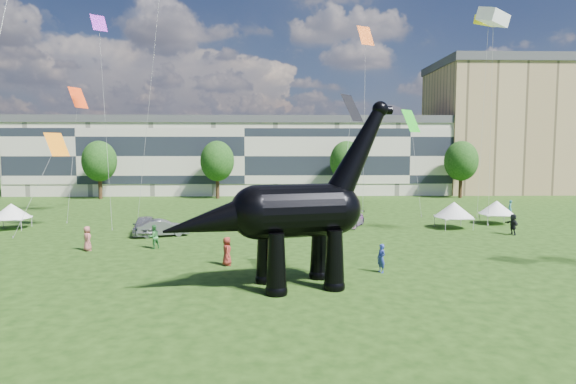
{
  "coord_description": "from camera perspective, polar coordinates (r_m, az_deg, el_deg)",
  "views": [
    {
      "loc": [
        -3.09,
        -21.41,
        7.63
      ],
      "look_at": [
        -2.3,
        8.0,
        5.0
      ],
      "focal_mm": 30.0,
      "sensor_mm": 36.0,
      "label": 1
    }
  ],
  "objects": [
    {
      "name": "tree_far_right",
      "position": [
        79.91,
        19.85,
        3.84
      ],
      "size": [
        5.2,
        5.2,
        9.44
      ],
      "color": "#382314",
      "rests_on": "ground"
    },
    {
      "name": "gazebo_near",
      "position": [
        49.11,
        19.06,
        -1.99
      ],
      "size": [
        3.85,
        3.85,
        2.56
      ],
      "rotation": [
        0.0,
        0.0,
        0.05
      ],
      "color": "white",
      "rests_on": "ground"
    },
    {
      "name": "car_dark",
      "position": [
        47.95,
        7.41,
        -3.24
      ],
      "size": [
        3.75,
        5.24,
        1.41
      ],
      "primitive_type": "imported",
      "rotation": [
        0.0,
        0.0,
        -0.41
      ],
      "color": "#595960",
      "rests_on": "ground"
    },
    {
      "name": "car_grey",
      "position": [
        43.69,
        -14.67,
        -4.13
      ],
      "size": [
        4.76,
        2.99,
        1.48
      ],
      "primitive_type": "imported",
      "rotation": [
        0.0,
        0.0,
        1.91
      ],
      "color": "slate",
      "rests_on": "ground"
    },
    {
      "name": "visitors",
      "position": [
        40.59,
        0.8,
        -4.42
      ],
      "size": [
        52.56,
        25.58,
        1.89
      ],
      "color": "teal",
      "rests_on": "ground"
    },
    {
      "name": "tree_mid_left",
      "position": [
        74.96,
        -8.39,
        4.03
      ],
      "size": [
        5.2,
        5.2,
        9.44
      ],
      "color": "#382314",
      "rests_on": "ground"
    },
    {
      "name": "terrace_row",
      "position": [
        83.57,
        -4.92,
        3.97
      ],
      "size": [
        78.0,
        11.0,
        12.0
      ],
      "primitive_type": "cube",
      "color": "beige",
      "rests_on": "ground"
    },
    {
      "name": "tree_mid_right",
      "position": [
        75.25,
        6.95,
        4.05
      ],
      "size": [
        5.2,
        5.2,
        9.44
      ],
      "color": "#382314",
      "rests_on": "ground"
    },
    {
      "name": "apartment_block",
      "position": [
        96.62,
        25.12,
        6.62
      ],
      "size": [
        28.0,
        18.0,
        22.0
      ],
      "primitive_type": "cube",
      "color": "tan",
      "rests_on": "ground"
    },
    {
      "name": "ground",
      "position": [
        22.94,
        6.49,
        -14.35
      ],
      "size": [
        220.0,
        220.0,
        0.0
      ],
      "primitive_type": "plane",
      "color": "#16330C",
      "rests_on": "ground"
    },
    {
      "name": "gazebo_left",
      "position": [
        52.99,
        -29.96,
        -1.97
      ],
      "size": [
        3.95,
        3.95,
        2.46
      ],
      "rotation": [
        0.0,
        0.0,
        0.13
      ],
      "color": "white",
      "rests_on": "ground"
    },
    {
      "name": "gazebo_far",
      "position": [
        53.49,
        23.47,
        -1.7
      ],
      "size": [
        3.75,
        3.75,
        2.39
      ],
      "rotation": [
        0.0,
        0.0,
        -0.1
      ],
      "color": "white",
      "rests_on": "ground"
    },
    {
      "name": "kites",
      "position": [
        55.69,
        18.3,
        19.81
      ],
      "size": [
        66.16,
        42.19,
        32.32
      ],
      "color": "#EE540F",
      "rests_on": "ground"
    },
    {
      "name": "car_white",
      "position": [
        51.16,
        -4.91,
        -2.55
      ],
      "size": [
        6.42,
        3.83,
        1.67
      ],
      "primitive_type": "imported",
      "rotation": [
        0.0,
        0.0,
        1.39
      ],
      "color": "white",
      "rests_on": "ground"
    },
    {
      "name": "tree_far_left",
      "position": [
        79.14,
        -21.47,
        3.78
      ],
      "size": [
        5.2,
        5.2,
        9.44
      ],
      "color": "#382314",
      "rests_on": "ground"
    },
    {
      "name": "car_silver",
      "position": [
        45.01,
        -16.62,
        -3.82
      ],
      "size": [
        2.77,
        5.06,
        1.63
      ],
      "primitive_type": "imported",
      "rotation": [
        0.0,
        0.0,
        0.18
      ],
      "color": "#A8A9AC",
      "rests_on": "ground"
    },
    {
      "name": "dinosaur_sculpture",
      "position": [
        26.4,
        0.13,
        -2.66
      ],
      "size": [
        13.14,
        5.32,
        10.76
      ],
      "rotation": [
        0.0,
        0.0,
        0.26
      ],
      "color": "black",
      "rests_on": "ground"
    }
  ]
}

